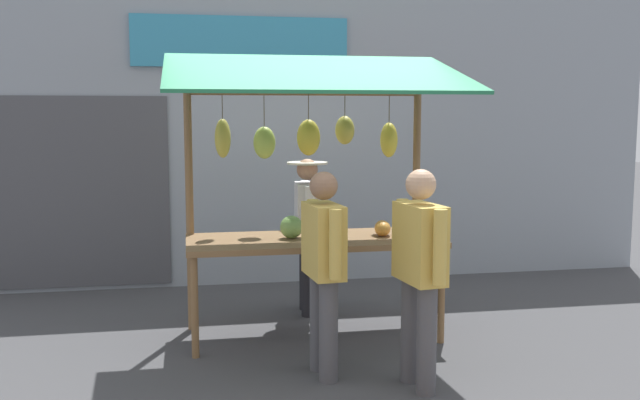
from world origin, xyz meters
The scene contains 6 objects.
ground_plane centered at (0.00, 0.00, 0.00)m, with size 40.00×40.00×0.00m, color #424244.
street_backdrop centered at (0.05, -2.20, 1.70)m, with size 9.00×0.30×3.40m.
market_stall centered at (-0.01, -0.04, 1.55)m, with size 2.50×1.46×2.50m.
vendor_with_sunhat centered at (-0.07, -0.75, 0.89)m, with size 0.39×0.66×1.52m.
shopper_in_striped_shirt centered at (-0.52, 1.33, 0.90)m, with size 0.28×0.68×1.58m.
shopper_in_grey_tee centered at (0.10, 0.97, 0.88)m, with size 0.27×0.67×1.54m.
Camera 1 is at (1.08, 6.08, 1.96)m, focal length 40.26 mm.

